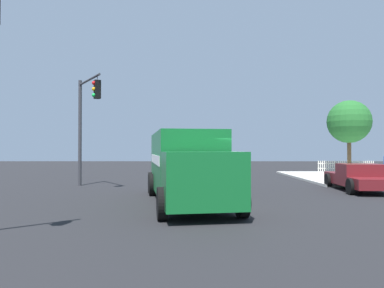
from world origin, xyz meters
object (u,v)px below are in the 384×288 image
shade_tree_near (349,122)px  pickup_maroon (359,177)px  delivery_truck (186,165)px  traffic_light_primary (85,116)px

shade_tree_near → pickup_maroon: bearing=68.8°
delivery_truck → shade_tree_near: size_ratio=1.45×
traffic_light_primary → shade_tree_near: shade_tree_near is taller
traffic_light_primary → shade_tree_near: 21.32m
traffic_light_primary → shade_tree_near: size_ratio=1.02×
delivery_truck → traffic_light_primary: 8.50m
pickup_maroon → shade_tree_near: shade_tree_near is taller
shade_tree_near → traffic_light_primary: bearing=27.2°
delivery_truck → shade_tree_near: (-13.19, -15.44, 2.90)m
delivery_truck → pickup_maroon: delivery_truck is taller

